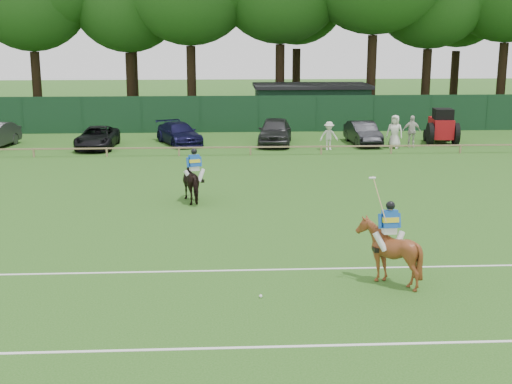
{
  "coord_description": "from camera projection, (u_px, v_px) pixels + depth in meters",
  "views": [
    {
      "loc": [
        -0.73,
        -19.85,
        6.79
      ],
      "look_at": [
        0.5,
        3.0,
        1.4
      ],
      "focal_mm": 48.0,
      "sensor_mm": 36.0,
      "label": 1
    }
  ],
  "objects": [
    {
      "name": "ground",
      "position": [
        245.0,
        259.0,
        20.89
      ],
      "size": [
        160.0,
        160.0,
        0.0
      ],
      "primitive_type": "plane",
      "color": "#1E4C14",
      "rests_on": "ground"
    },
    {
      "name": "horse_dark",
      "position": [
        195.0,
        182.0,
        27.79
      ],
      "size": [
        1.45,
        2.11,
        1.63
      ],
      "primitive_type": "imported",
      "rotation": [
        0.0,
        0.0,
        3.47
      ],
      "color": "black",
      "rests_on": "ground"
    },
    {
      "name": "horse_chestnut",
      "position": [
        388.0,
        252.0,
        18.72
      ],
      "size": [
        1.58,
        1.74,
        1.8
      ],
      "primitive_type": "imported",
      "rotation": [
        0.0,
        0.0,
        3.22
      ],
      "color": "brown",
      "rests_on": "ground"
    },
    {
      "name": "suv_black",
      "position": [
        97.0,
        138.0,
        40.58
      ],
      "size": [
        2.2,
        4.61,
        1.27
      ],
      "primitive_type": "imported",
      "rotation": [
        0.0,
        0.0,
        -0.02
      ],
      "color": "black",
      "rests_on": "ground"
    },
    {
      "name": "sedan_navy",
      "position": [
        179.0,
        133.0,
        42.06
      ],
      "size": [
        3.45,
        4.87,
        1.31
      ],
      "primitive_type": "imported",
      "rotation": [
        0.0,
        0.0,
        0.4
      ],
      "color": "#121137",
      "rests_on": "ground"
    },
    {
      "name": "hatch_grey",
      "position": [
        275.0,
        131.0,
        41.88
      ],
      "size": [
        2.54,
        5.0,
        1.63
      ],
      "primitive_type": "imported",
      "rotation": [
        0.0,
        0.0,
        -0.13
      ],
      "color": "#2C2C2F",
      "rests_on": "ground"
    },
    {
      "name": "estate_black",
      "position": [
        363.0,
        133.0,
        41.96
      ],
      "size": [
        1.74,
        4.28,
        1.38
      ],
      "primitive_type": "imported",
      "rotation": [
        0.0,
        0.0,
        0.07
      ],
      "color": "black",
      "rests_on": "ground"
    },
    {
      "name": "spectator_left",
      "position": [
        329.0,
        136.0,
        39.95
      ],
      "size": [
        1.12,
        0.71,
        1.66
      ],
      "primitive_type": "imported",
      "rotation": [
        0.0,
        0.0,
        0.09
      ],
      "color": "beige",
      "rests_on": "ground"
    },
    {
      "name": "spectator_mid",
      "position": [
        411.0,
        131.0,
        40.93
      ],
      "size": [
        1.12,
        0.48,
        1.89
      ],
      "primitive_type": "imported",
      "rotation": [
        0.0,
        0.0,
        -0.01
      ],
      "color": "silver",
      "rests_on": "ground"
    },
    {
      "name": "spectator_right",
      "position": [
        395.0,
        132.0,
        40.46
      ],
      "size": [
        1.15,
        1.01,
        1.98
      ],
      "primitive_type": "imported",
      "rotation": [
        0.0,
        0.0,
        -0.49
      ],
      "color": "silver",
      "rests_on": "ground"
    },
    {
      "name": "rider_dark",
      "position": [
        194.0,
        164.0,
        27.61
      ],
      "size": [
        0.92,
        0.53,
        1.41
      ],
      "rotation": [
        0.0,
        0.0,
        3.47
      ],
      "color": "silver",
      "rests_on": "ground"
    },
    {
      "name": "rider_chestnut",
      "position": [
        390.0,
        224.0,
        18.53
      ],
      "size": [
        0.94,
        0.56,
        2.05
      ],
      "rotation": [
        0.0,
        0.0,
        3.22
      ],
      "color": "silver",
      "rests_on": "ground"
    },
    {
      "name": "polo_ball",
      "position": [
        261.0,
        296.0,
        17.86
      ],
      "size": [
        0.09,
        0.09,
        0.09
      ],
      "primitive_type": "sphere",
      "color": "silver",
      "rests_on": "ground"
    },
    {
      "name": "pitch_lines",
      "position": [
        250.0,
        303.0,
        17.49
      ],
      "size": [
        60.0,
        5.1,
        0.01
      ],
      "color": "silver",
      "rests_on": "ground"
    },
    {
      "name": "pitch_rail",
      "position": [
        233.0,
        147.0,
        38.28
      ],
      "size": [
        62.1,
        0.1,
        0.5
      ],
      "color": "#997F5B",
      "rests_on": "ground"
    },
    {
      "name": "perimeter_fence",
      "position": [
        230.0,
        114.0,
        46.84
      ],
      "size": [
        92.08,
        0.08,
        2.5
      ],
      "color": "#14351E",
      "rests_on": "ground"
    },
    {
      "name": "utility_shed",
      "position": [
        311.0,
        105.0,
        50.01
      ],
      "size": [
        8.4,
        4.4,
        3.04
      ],
      "color": "#14331E",
      "rests_on": "ground"
    },
    {
      "name": "tree_row",
      "position": [
        253.0,
        118.0,
        55.01
      ],
      "size": [
        96.0,
        12.0,
        21.0
      ],
      "primitive_type": null,
      "color": "#26561C",
      "rests_on": "ground"
    },
    {
      "name": "tractor",
      "position": [
        441.0,
        127.0,
        42.09
      ],
      "size": [
        1.99,
        2.76,
        2.19
      ],
      "rotation": [
        0.0,
        0.0,
        -0.1
      ],
      "color": "#A10E15",
      "rests_on": "ground"
    }
  ]
}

